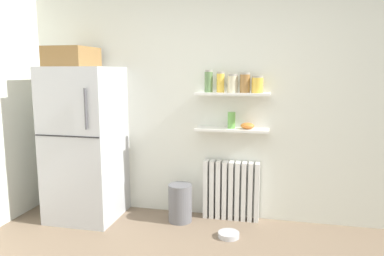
# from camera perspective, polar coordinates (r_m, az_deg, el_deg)

# --- Properties ---
(back_wall) EXTENTS (7.04, 0.10, 2.60)m
(back_wall) POSITION_cam_1_polar(r_m,az_deg,el_deg) (3.95, 4.84, 4.45)
(back_wall) COLOR silver
(back_wall) RESTS_ON ground_plane
(refrigerator) EXTENTS (0.72, 0.74, 1.86)m
(refrigerator) POSITION_cam_1_polar(r_m,az_deg,el_deg) (4.10, -16.63, -1.74)
(refrigerator) COLOR #B7BABF
(refrigerator) RESTS_ON ground_plane
(radiator) EXTENTS (0.61, 0.12, 0.65)m
(radiator) POSITION_cam_1_polar(r_m,az_deg,el_deg) (4.01, 6.22, -9.81)
(radiator) COLOR white
(radiator) RESTS_ON ground_plane
(wall_shelf_lower) EXTENTS (0.77, 0.22, 0.02)m
(wall_shelf_lower) POSITION_cam_1_polar(r_m,az_deg,el_deg) (3.81, 6.33, -0.24)
(wall_shelf_lower) COLOR white
(wall_shelf_upper) EXTENTS (0.77, 0.22, 0.02)m
(wall_shelf_upper) POSITION_cam_1_polar(r_m,az_deg,el_deg) (3.77, 6.43, 5.41)
(wall_shelf_upper) COLOR white
(storage_jar_0) EXTENTS (0.09, 0.09, 0.23)m
(storage_jar_0) POSITION_cam_1_polar(r_m,az_deg,el_deg) (3.80, 2.65, 7.41)
(storage_jar_0) COLOR #5B7F4C
(storage_jar_0) RESTS_ON wall_shelf_upper
(storage_jar_1) EXTENTS (0.08, 0.08, 0.21)m
(storage_jar_1) POSITION_cam_1_polar(r_m,az_deg,el_deg) (3.78, 4.55, 7.24)
(storage_jar_1) COLOR yellow
(storage_jar_1) RESTS_ON wall_shelf_upper
(storage_jar_2) EXTENTS (0.10, 0.10, 0.19)m
(storage_jar_2) POSITION_cam_1_polar(r_m,az_deg,el_deg) (3.77, 6.46, 7.03)
(storage_jar_2) COLOR beige
(storage_jar_2) RESTS_ON wall_shelf_upper
(storage_jar_3) EXTENTS (0.10, 0.10, 0.21)m
(storage_jar_3) POSITION_cam_1_polar(r_m,az_deg,el_deg) (3.75, 8.39, 7.11)
(storage_jar_3) COLOR olive
(storage_jar_3) RESTS_ON wall_shelf_upper
(storage_jar_4) EXTENTS (0.12, 0.12, 0.17)m
(storage_jar_4) POSITION_cam_1_polar(r_m,az_deg,el_deg) (3.75, 10.32, 6.81)
(storage_jar_4) COLOR yellow
(storage_jar_4) RESTS_ON wall_shelf_upper
(vase) EXTENTS (0.08, 0.08, 0.17)m
(vase) POSITION_cam_1_polar(r_m,az_deg,el_deg) (3.80, 6.28, 1.23)
(vase) COLOR #66A84C
(vase) RESTS_ON wall_shelf_lower
(shelf_bowl) EXTENTS (0.14, 0.14, 0.07)m
(shelf_bowl) POSITION_cam_1_polar(r_m,az_deg,el_deg) (3.79, 8.77, 0.35)
(shelf_bowl) COLOR orange
(shelf_bowl) RESTS_ON wall_shelf_lower
(trash_bin) EXTENTS (0.25, 0.25, 0.41)m
(trash_bin) POSITION_cam_1_polar(r_m,az_deg,el_deg) (3.96, -1.89, -11.78)
(trash_bin) COLOR slate
(trash_bin) RESTS_ON ground_plane
(pet_food_bowl) EXTENTS (0.21, 0.21, 0.05)m
(pet_food_bowl) POSITION_cam_1_polar(r_m,az_deg,el_deg) (3.69, 5.83, -16.48)
(pet_food_bowl) COLOR #B7B7BC
(pet_food_bowl) RESTS_ON ground_plane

